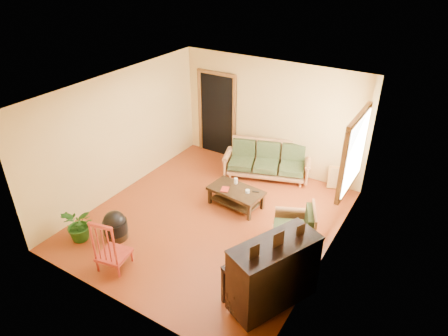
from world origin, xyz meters
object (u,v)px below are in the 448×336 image
Objects in this scene: armchair at (293,228)px; footstool at (116,228)px; ceramic_crock at (342,186)px; red_chair at (112,243)px; sofa at (267,161)px; coffee_table at (236,198)px; piano at (273,275)px; potted_plant at (79,225)px.

footstool is (-2.84, -1.47, -0.21)m from armchair.
red_chair is at bearing -120.57° from ceramic_crock.
armchair is at bearing 27.25° from footstool.
ceramic_crock is at bearing -8.77° from sofa.
coffee_table reaches higher than ceramic_crock.
armchair is at bearing 125.60° from piano.
piano is at bearing 1.54° from footstool.
piano is (1.75, -3.35, 0.17)m from sofa.
piano is 2.98× the size of footstool.
sofa is 2.46m from armchair.
ceramic_crock is at bearing 49.21° from potted_plant.
red_chair is at bearing -9.75° from potted_plant.
potted_plant is at bearing -130.79° from ceramic_crock.
sofa is 1.42m from coffee_table.
footstool is 0.44× the size of red_chair.
armchair is at bearing 28.92° from potted_plant.
footstool is (-1.37, -2.03, 0.01)m from coffee_table.
red_chair is at bearing -108.01° from coffee_table.
armchair is 0.83× the size of red_chair.
sofa is 4.08m from red_chair.
potted_plant reaches higher than coffee_table.
sofa is 1.74× the size of coffee_table.
footstool is at bearing 121.57° from red_chair.
sofa is 3.70m from footstool.
sofa is 7.67× the size of ceramic_crock.
piano is 5.29× the size of ceramic_crock.
red_chair is 4.02× the size of ceramic_crock.
sofa is at bearing 102.24° from armchair.
coffee_table is at bearing 156.33° from piano.
armchair is 2.31m from ceramic_crock.
coffee_table is 0.83× the size of piano.
coffee_table is at bearing -134.76° from ceramic_crock.
ceramic_crock is (2.54, 4.30, -0.38)m from red_chair.
red_chair is (-2.59, -0.64, -0.08)m from piano.
footstool is at bearing -123.89° from coffee_table.
piano is at bearing -103.42° from armchair.
sofa is 1.91× the size of red_chair.
red_chair is at bearing -121.11° from sofa.
footstool reaches higher than coffee_table.
red_chair reaches higher than potted_plant.
coffee_table is at bearing 134.35° from armchair.
piano is 3.69m from ceramic_crock.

